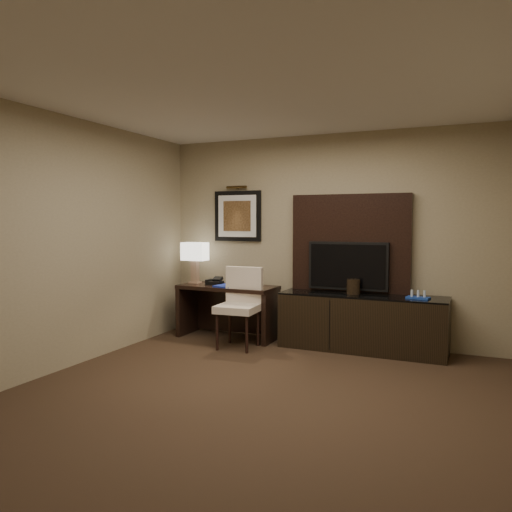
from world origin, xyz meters
The scene contains 18 objects.
floor centered at (0.00, 0.00, -0.01)m, with size 4.50×5.00×0.01m, color #302015.
ceiling centered at (0.00, 0.00, 2.70)m, with size 4.50×5.00×0.01m, color silver.
wall_back centered at (0.00, 2.50, 1.35)m, with size 4.50×0.01×2.70m, color gray.
wall_left centered at (-2.25, 0.00, 1.35)m, with size 0.01×5.00×2.70m, color gray.
desk centered at (-1.30, 2.15, 0.36)m, with size 1.33×0.57×0.71m, color black.
credenza centered at (0.51, 2.20, 0.34)m, with size 2.00×0.56×0.69m, color black.
tv_wall_panel centered at (0.30, 2.44, 1.27)m, with size 1.50×0.12×1.30m, color black.
tv centered at (0.30, 2.34, 1.02)m, with size 1.00×0.08×0.60m, color black.
artwork centered at (-1.30, 2.48, 1.65)m, with size 0.70×0.04×0.70m, color black.
picture_light centered at (-1.30, 2.44, 2.05)m, with size 0.04×0.04×0.30m, color #422F15.
desk_chair centered at (-0.93, 1.70, 0.51)m, with size 0.49×0.56×1.02m, color beige, non-canonical shape.
table_lamp centered at (-1.84, 2.21, 1.00)m, with size 0.36×0.21×0.58m, color tan, non-canonical shape.
desk_phone centered at (-1.50, 2.15, 0.76)m, with size 0.20×0.18×0.10m, color black, non-canonical shape.
blue_folder centered at (-1.24, 2.06, 0.72)m, with size 0.26×0.35×0.02m, color #192CA6.
book centered at (-1.19, 2.10, 0.83)m, with size 0.18×0.02×0.24m, color #BCA694.
water_bottle centered at (-0.93, 2.19, 0.80)m, with size 0.06×0.06×0.18m, color silver.
ice_bucket centered at (0.40, 2.21, 0.78)m, with size 0.16×0.16×0.18m, color black.
minibar_tray centered at (1.17, 2.14, 0.73)m, with size 0.25×0.15×0.09m, color #183B9E, non-canonical shape.
Camera 1 is at (1.73, -3.82, 1.58)m, focal length 35.00 mm.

